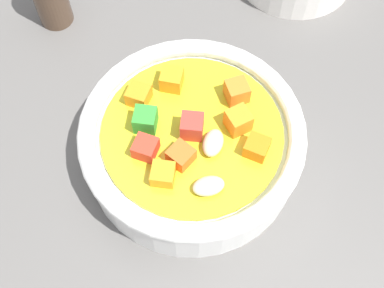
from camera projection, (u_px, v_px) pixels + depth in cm
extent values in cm
cube|color=#565451|center=(192.00, 162.00, 44.80)|extent=(140.00, 140.00, 2.00)
cylinder|color=white|center=(192.00, 146.00, 42.10)|extent=(17.72, 17.72, 4.10)
torus|color=white|center=(192.00, 132.00, 39.89)|extent=(18.14, 18.14, 1.48)
cylinder|color=gold|center=(192.00, 133.00, 40.11)|extent=(14.55, 14.55, 0.40)
cube|color=orange|center=(238.00, 121.00, 39.34)|extent=(2.43, 2.43, 1.85)
ellipsoid|color=beige|center=(208.00, 186.00, 37.22)|extent=(2.86, 2.61, 1.04)
ellipsoid|color=beige|center=(213.00, 143.00, 38.81)|extent=(1.64, 2.46, 1.20)
cube|color=orange|center=(139.00, 95.00, 40.67)|extent=(1.74, 1.74, 1.46)
cube|color=#BE352B|center=(188.00, 122.00, 39.29)|extent=(2.06, 2.06, 1.83)
cube|color=red|center=(145.00, 148.00, 38.50)|extent=(1.74, 1.74, 1.39)
cube|color=#D7591F|center=(185.00, 157.00, 38.15)|extent=(2.22, 2.22, 1.37)
cube|color=orange|center=(163.00, 174.00, 37.53)|extent=(2.02, 2.02, 1.30)
cube|color=green|center=(145.00, 120.00, 39.40)|extent=(2.03, 2.03, 1.80)
cube|color=orange|center=(237.00, 91.00, 40.67)|extent=(2.41, 2.41, 1.75)
cube|color=orange|center=(172.00, 79.00, 41.29)|extent=(1.93, 1.93, 1.62)
cube|color=orange|center=(258.00, 144.00, 38.65)|extent=(1.86, 1.86, 1.39)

